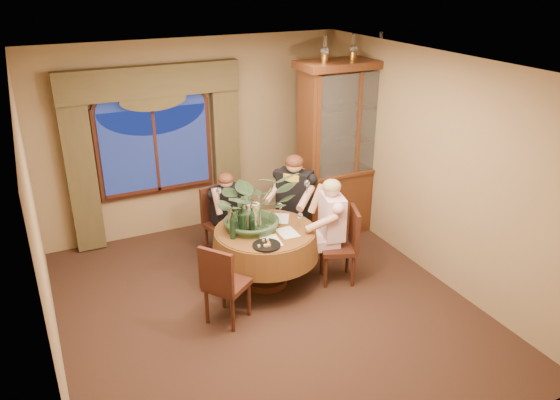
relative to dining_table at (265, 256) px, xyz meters
name	(u,v)px	position (x,y,z in m)	size (l,w,h in m)	color
floor	(266,307)	(-0.22, -0.51, -0.38)	(5.00, 5.00, 0.00)	black
wall_back	(195,137)	(-0.22, 1.99, 1.02)	(4.50, 4.50, 0.00)	#8C744F
wall_right	(431,167)	(2.03, -0.51, 1.02)	(5.00, 5.00, 0.00)	#8C744F
ceiling	(263,65)	(-0.22, -0.51, 2.42)	(5.00, 5.00, 0.00)	white
window	(156,150)	(-0.82, 1.92, 0.92)	(1.62, 0.10, 1.32)	navy
arched_transom	(151,95)	(-0.82, 1.92, 1.71)	(1.60, 0.06, 0.44)	navy
drapery_left	(81,170)	(-1.85, 1.87, 0.80)	(0.38, 0.14, 2.32)	#443C23
drapery_right	(226,150)	(0.21, 1.87, 0.80)	(0.38, 0.14, 2.32)	#443C23
swag_valance	(150,81)	(-0.82, 1.84, 1.90)	(2.45, 0.16, 0.42)	#443C23
dining_table	(265,256)	(0.00, 0.00, 0.00)	(1.32, 1.32, 0.75)	maroon
china_cabinet	(348,148)	(1.74, 0.94, 0.88)	(1.55, 0.61, 2.52)	#3E1F10
oil_lamp_left	(325,49)	(1.30, 0.94, 2.31)	(0.11, 0.11, 0.34)	#A5722D
oil_lamp_center	(353,47)	(1.74, 0.94, 2.31)	(0.11, 0.11, 0.34)	#A5722D
oil_lamp_right	(381,45)	(2.18, 0.94, 2.31)	(0.11, 0.11, 0.34)	#A5722D
chair_right	(338,246)	(0.84, -0.32, 0.10)	(0.42, 0.42, 0.96)	black
chair_back_right	(290,221)	(0.64, 0.59, 0.10)	(0.42, 0.42, 0.96)	black
chair_back	(223,224)	(-0.23, 0.90, 0.10)	(0.42, 0.42, 0.96)	black
chair_front_left	(227,282)	(-0.69, -0.52, 0.10)	(0.42, 0.42, 0.96)	black
person_pink	(332,229)	(0.82, -0.19, 0.29)	(0.48, 0.44, 1.33)	silver
person_back	(226,215)	(-0.17, 0.89, 0.23)	(0.43, 0.40, 1.21)	black
person_scarf	(295,205)	(0.69, 0.58, 0.34)	(0.51, 0.47, 1.43)	black
stoneware_vase	(255,215)	(-0.07, 0.14, 0.52)	(0.16, 0.16, 0.30)	tan
centerpiece_plant	(254,177)	(-0.08, 0.13, 1.02)	(1.03, 1.15, 0.89)	#33502F
olive_bowl	(270,228)	(0.06, -0.03, 0.40)	(0.14, 0.14, 0.04)	#3F502C
cheese_platter	(267,245)	(-0.16, -0.40, 0.39)	(0.32, 0.32, 0.02)	black
wine_bottle_0	(233,226)	(-0.44, -0.05, 0.54)	(0.07, 0.07, 0.33)	black
wine_bottle_1	(249,219)	(-0.19, 0.04, 0.54)	(0.07, 0.07, 0.33)	tan
wine_bottle_2	(252,221)	(-0.18, -0.03, 0.54)	(0.07, 0.07, 0.33)	black
wine_bottle_3	(241,215)	(-0.25, 0.17, 0.54)	(0.07, 0.07, 0.33)	black
wine_bottle_4	(242,221)	(-0.29, 0.01, 0.54)	(0.07, 0.07, 0.33)	black
wine_bottle_5	(231,220)	(-0.40, 0.11, 0.54)	(0.07, 0.07, 0.33)	tan
tasting_paper_0	(287,233)	(0.20, -0.20, 0.38)	(0.21, 0.30, 0.00)	white
tasting_paper_1	(280,218)	(0.30, 0.19, 0.38)	(0.21, 0.30, 0.00)	white
tasting_paper_2	(271,241)	(-0.07, -0.31, 0.38)	(0.21, 0.30, 0.00)	white
wine_glass_person_pink	(300,219)	(0.42, -0.10, 0.46)	(0.07, 0.07, 0.18)	silver
wine_glass_person_back	(245,211)	(-0.08, 0.43, 0.46)	(0.07, 0.07, 0.18)	silver
wine_glass_person_scarf	(280,209)	(0.33, 0.28, 0.46)	(0.07, 0.07, 0.18)	silver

